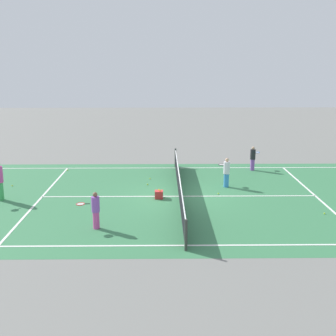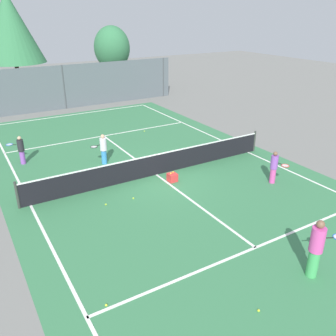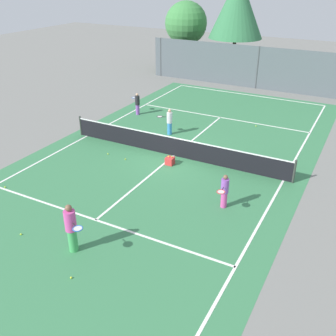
{
  "view_description": "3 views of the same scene",
  "coord_description": "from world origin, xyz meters",
  "px_view_note": "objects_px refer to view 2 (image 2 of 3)",
  "views": [
    {
      "loc": [
        18.98,
        -0.76,
        6.1
      ],
      "look_at": [
        -0.24,
        -0.52,
        1.31
      ],
      "focal_mm": 45.52,
      "sensor_mm": 36.0,
      "label": 1
    },
    {
      "loc": [
        -7.17,
        -13.05,
        6.84
      ],
      "look_at": [
        -0.71,
        -2.22,
        1.32
      ],
      "focal_mm": 38.64,
      "sensor_mm": 36.0,
      "label": 2
    },
    {
      "loc": [
        8.1,
        -15.83,
        8.45
      ],
      "look_at": [
        1.18,
        -2.83,
        0.87
      ],
      "focal_mm": 41.72,
      "sensor_mm": 36.0,
      "label": 3
    }
  ],
  "objects_px": {
    "player_1": "(274,167)",
    "tennis_ball_1": "(106,305)",
    "player_3": "(316,248)",
    "tennis_ball_0": "(259,310)",
    "tennis_ball_4": "(144,131)",
    "tennis_ball_5": "(133,198)",
    "ball_crate": "(172,177)",
    "player_0": "(103,149)",
    "tennis_ball_3": "(132,162)",
    "tennis_ball_6": "(106,204)",
    "player_2": "(21,150)"
  },
  "relations": [
    {
      "from": "player_1",
      "to": "tennis_ball_1",
      "type": "xyz_separation_m",
      "value": [
        -8.85,
        -2.99,
        -0.71
      ]
    },
    {
      "from": "player_1",
      "to": "player_3",
      "type": "relative_size",
      "value": 0.8
    },
    {
      "from": "tennis_ball_0",
      "to": "tennis_ball_4",
      "type": "distance_m",
      "value": 14.92
    },
    {
      "from": "tennis_ball_5",
      "to": "tennis_ball_1",
      "type": "bearing_deg",
      "value": -122.76
    },
    {
      "from": "tennis_ball_0",
      "to": "tennis_ball_5",
      "type": "height_order",
      "value": "same"
    },
    {
      "from": "ball_crate",
      "to": "player_0",
      "type": "bearing_deg",
      "value": 118.37
    },
    {
      "from": "player_3",
      "to": "tennis_ball_5",
      "type": "relative_size",
      "value": 27.1
    },
    {
      "from": "tennis_ball_0",
      "to": "ball_crate",
      "type": "bearing_deg",
      "value": 74.61
    },
    {
      "from": "tennis_ball_3",
      "to": "player_1",
      "type": "bearing_deg",
      "value": -50.84
    },
    {
      "from": "tennis_ball_5",
      "to": "tennis_ball_6",
      "type": "height_order",
      "value": "same"
    },
    {
      "from": "tennis_ball_1",
      "to": "ball_crate",
      "type": "bearing_deg",
      "value": 45.66
    },
    {
      "from": "tennis_ball_1",
      "to": "tennis_ball_6",
      "type": "distance_m",
      "value": 5.21
    },
    {
      "from": "tennis_ball_3",
      "to": "ball_crate",
      "type": "bearing_deg",
      "value": -78.4
    },
    {
      "from": "ball_crate",
      "to": "tennis_ball_5",
      "type": "bearing_deg",
      "value": -164.5
    },
    {
      "from": "player_0",
      "to": "ball_crate",
      "type": "xyz_separation_m",
      "value": [
        1.81,
        -3.36,
        -0.59
      ]
    },
    {
      "from": "player_3",
      "to": "tennis_ball_4",
      "type": "bearing_deg",
      "value": 81.84
    },
    {
      "from": "player_2",
      "to": "tennis_ball_1",
      "type": "relative_size",
      "value": 21.2
    },
    {
      "from": "player_0",
      "to": "tennis_ball_3",
      "type": "xyz_separation_m",
      "value": [
        1.24,
        -0.54,
        -0.74
      ]
    },
    {
      "from": "player_1",
      "to": "ball_crate",
      "type": "relative_size",
      "value": 3.36
    },
    {
      "from": "player_0",
      "to": "ball_crate",
      "type": "height_order",
      "value": "player_0"
    },
    {
      "from": "player_0",
      "to": "ball_crate",
      "type": "distance_m",
      "value": 3.86
    },
    {
      "from": "player_3",
      "to": "tennis_ball_0",
      "type": "xyz_separation_m",
      "value": [
        -2.22,
        -0.24,
        -0.89
      ]
    },
    {
      "from": "player_1",
      "to": "ball_crate",
      "type": "bearing_deg",
      "value": 147.1
    },
    {
      "from": "player_2",
      "to": "tennis_ball_6",
      "type": "bearing_deg",
      "value": -72.03
    },
    {
      "from": "player_0",
      "to": "tennis_ball_5",
      "type": "xyz_separation_m",
      "value": [
        -0.36,
        -3.96,
        -0.74
      ]
    },
    {
      "from": "player_0",
      "to": "player_2",
      "type": "bearing_deg",
      "value": 149.06
    },
    {
      "from": "tennis_ball_4",
      "to": "tennis_ball_6",
      "type": "relative_size",
      "value": 1.0
    },
    {
      "from": "tennis_ball_1",
      "to": "tennis_ball_5",
      "type": "xyz_separation_m",
      "value": [
        3.05,
        4.74,
        0.0
      ]
    },
    {
      "from": "ball_crate",
      "to": "tennis_ball_6",
      "type": "relative_size",
      "value": 6.45
    },
    {
      "from": "player_1",
      "to": "tennis_ball_0",
      "type": "xyz_separation_m",
      "value": [
        -5.68,
        -5.1,
        -0.71
      ]
    },
    {
      "from": "player_2",
      "to": "player_3",
      "type": "bearing_deg",
      "value": -66.9
    },
    {
      "from": "player_3",
      "to": "tennis_ball_3",
      "type": "relative_size",
      "value": 27.1
    },
    {
      "from": "player_1",
      "to": "player_2",
      "type": "distance_m",
      "value": 11.75
    },
    {
      "from": "tennis_ball_4",
      "to": "tennis_ball_5",
      "type": "relative_size",
      "value": 1.0
    },
    {
      "from": "tennis_ball_0",
      "to": "tennis_ball_4",
      "type": "relative_size",
      "value": 1.0
    },
    {
      "from": "ball_crate",
      "to": "tennis_ball_5",
      "type": "relative_size",
      "value": 6.45
    },
    {
      "from": "player_0",
      "to": "tennis_ball_0",
      "type": "xyz_separation_m",
      "value": [
        -0.23,
        -10.8,
        -0.74
      ]
    },
    {
      "from": "player_0",
      "to": "tennis_ball_4",
      "type": "bearing_deg",
      "value": 41.18
    },
    {
      "from": "player_1",
      "to": "player_3",
      "type": "height_order",
      "value": "player_3"
    },
    {
      "from": "player_3",
      "to": "ball_crate",
      "type": "xyz_separation_m",
      "value": [
        -0.17,
        7.21,
        -0.74
      ]
    },
    {
      "from": "ball_crate",
      "to": "tennis_ball_0",
      "type": "bearing_deg",
      "value": -105.39
    },
    {
      "from": "tennis_ball_4",
      "to": "player_1",
      "type": "bearing_deg",
      "value": -81.11
    },
    {
      "from": "player_2",
      "to": "tennis_ball_0",
      "type": "distance_m",
      "value": 13.24
    },
    {
      "from": "tennis_ball_0",
      "to": "tennis_ball_6",
      "type": "relative_size",
      "value": 1.0
    },
    {
      "from": "tennis_ball_4",
      "to": "ball_crate",
      "type": "bearing_deg",
      "value": -107.7
    },
    {
      "from": "player_2",
      "to": "tennis_ball_1",
      "type": "distance_m",
      "value": 10.76
    },
    {
      "from": "player_0",
      "to": "tennis_ball_3",
      "type": "relative_size",
      "value": 22.52
    },
    {
      "from": "tennis_ball_1",
      "to": "tennis_ball_3",
      "type": "height_order",
      "value": "same"
    },
    {
      "from": "tennis_ball_3",
      "to": "player_2",
      "type": "bearing_deg",
      "value": 150.93
    },
    {
      "from": "player_2",
      "to": "tennis_ball_4",
      "type": "bearing_deg",
      "value": 11.27
    }
  ]
}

